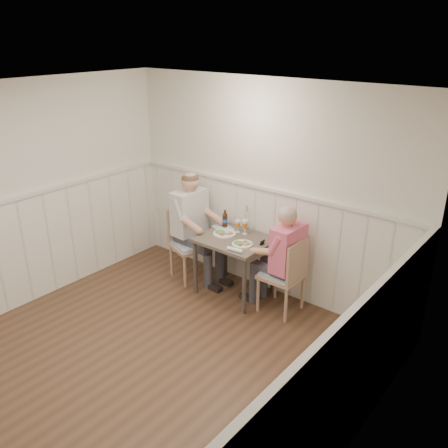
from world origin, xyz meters
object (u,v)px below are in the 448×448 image
object	(u,v)px
chair_left	(188,241)
man_in_pink	(284,268)
grass_vase	(245,218)
beer_bottle	(225,220)
chair_right	(286,273)
diner_cream	(192,233)
dining_table	(234,246)

from	to	relation	value
chair_left	man_in_pink	world-z (taller)	man_in_pink
man_in_pink	grass_vase	distance (m)	0.87
beer_bottle	chair_right	bearing A→B (deg)	-9.23
chair_right	diner_cream	xyz separation A→B (m)	(-1.44, 0.00, 0.10)
diner_cream	grass_vase	bearing A→B (deg)	22.75
beer_bottle	grass_vase	bearing A→B (deg)	24.46
dining_table	grass_vase	bearing A→B (deg)	103.86
diner_cream	chair_left	bearing A→B (deg)	-114.63
chair_right	man_in_pink	world-z (taller)	man_in_pink
chair_right	grass_vase	size ratio (longest dim) A/B	2.77
dining_table	beer_bottle	size ratio (longest dim) A/B	3.72
dining_table	beer_bottle	world-z (taller)	beer_bottle
dining_table	chair_right	xyz separation A→B (m)	(0.71, 0.04, -0.14)
man_in_pink	diner_cream	xyz separation A→B (m)	(-1.41, -0.01, 0.05)
dining_table	chair_right	bearing A→B (deg)	3.05
chair_left	grass_vase	bearing A→B (deg)	26.06
diner_cream	beer_bottle	world-z (taller)	diner_cream
beer_bottle	dining_table	bearing A→B (deg)	-33.46
chair_right	beer_bottle	size ratio (longest dim) A/B	4.07
beer_bottle	diner_cream	bearing A→B (deg)	-158.23
chair_left	chair_right	bearing A→B (deg)	2.27
dining_table	chair_right	distance (m)	0.73
chair_left	beer_bottle	size ratio (longest dim) A/B	4.10
chair_left	beer_bottle	distance (m)	0.60
grass_vase	chair_left	bearing A→B (deg)	-153.94
beer_bottle	grass_vase	xyz separation A→B (m)	(0.23, 0.11, 0.05)
dining_table	chair_left	distance (m)	0.76
man_in_pink	grass_vase	xyz separation A→B (m)	(-0.76, 0.26, 0.34)
diner_cream	grass_vase	xyz separation A→B (m)	(0.65, 0.27, 0.29)
chair_right	grass_vase	bearing A→B (deg)	161.01
chair_right	chair_left	size ratio (longest dim) A/B	0.99
chair_right	beer_bottle	xyz separation A→B (m)	(-1.02, 0.17, 0.35)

